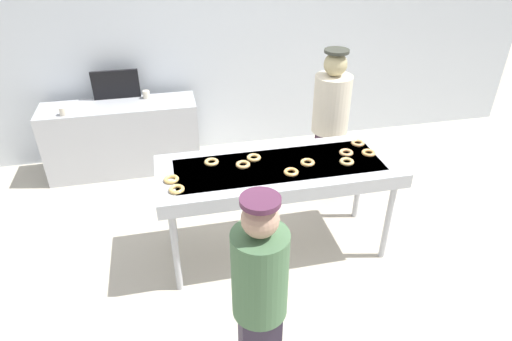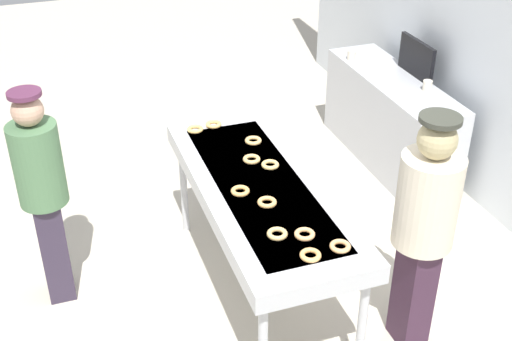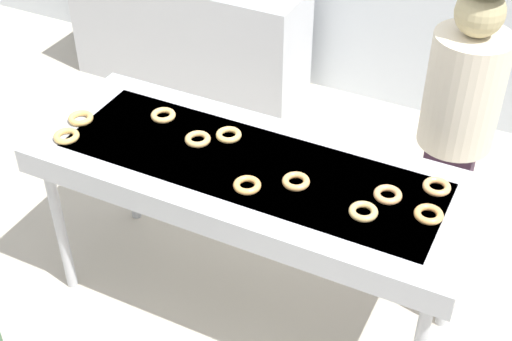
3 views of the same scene
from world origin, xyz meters
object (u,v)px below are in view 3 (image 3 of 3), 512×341
at_px(glazed_donut_4, 198,139).
at_px(glazed_donut_10, 437,187).
at_px(glazed_donut_2, 66,136).
at_px(worker_baker, 459,115).
at_px(prep_counter, 189,32).
at_px(glazed_donut_0, 296,181).
at_px(glazed_donut_5, 163,115).
at_px(glazed_donut_6, 229,135).
at_px(glazed_donut_8, 247,185).
at_px(glazed_donut_9, 388,195).
at_px(glazed_donut_7, 81,118).
at_px(fryer_conveyor, 251,177).
at_px(glazed_donut_3, 429,214).
at_px(glazed_donut_1, 363,212).

bearing_deg(glazed_donut_4, glazed_donut_10, 7.89).
height_order(glazed_donut_2, worker_baker, worker_baker).
bearing_deg(prep_counter, glazed_donut_10, -35.98).
distance_m(glazed_donut_0, glazed_donut_2, 1.13).
relative_size(glazed_donut_5, worker_baker, 0.07).
xyz_separation_m(glazed_donut_6, glazed_donut_8, (0.25, -0.30, 0.00)).
bearing_deg(glazed_donut_9, glazed_donut_7, -175.95).
height_order(glazed_donut_5, glazed_donut_6, same).
distance_m(worker_baker, prep_counter, 2.48).
xyz_separation_m(glazed_donut_4, glazed_donut_6, (0.11, 0.10, 0.00)).
bearing_deg(glazed_donut_9, fryer_conveyor, -175.32).
bearing_deg(glazed_donut_2, glazed_donut_0, 8.72).
bearing_deg(worker_baker, glazed_donut_0, 58.02).
bearing_deg(glazed_donut_0, glazed_donut_8, -146.66).
bearing_deg(glazed_donut_3, glazed_donut_8, -167.86).
distance_m(glazed_donut_2, glazed_donut_9, 1.53).
height_order(glazed_donut_1, glazed_donut_9, same).
relative_size(glazed_donut_0, glazed_donut_2, 1.00).
relative_size(fryer_conveyor, glazed_donut_9, 16.86).
distance_m(glazed_donut_2, glazed_donut_5, 0.48).
bearing_deg(fryer_conveyor, glazed_donut_6, 143.31).
distance_m(glazed_donut_9, glazed_donut_10, 0.23).
bearing_deg(glazed_donut_1, glazed_donut_7, 178.42).
distance_m(fryer_conveyor, glazed_donut_6, 0.25).
bearing_deg(glazed_donut_4, glazed_donut_0, -8.79).
bearing_deg(fryer_conveyor, glazed_donut_0, -9.35).
bearing_deg(glazed_donut_8, glazed_donut_5, 153.94).
distance_m(glazed_donut_10, prep_counter, 2.81).
relative_size(glazed_donut_3, glazed_donut_5, 1.00).
bearing_deg(glazed_donut_1, glazed_donut_6, 162.64).
relative_size(glazed_donut_5, glazed_donut_10, 1.00).
xyz_separation_m(glazed_donut_2, glazed_donut_9, (1.51, 0.26, 0.00)).
xyz_separation_m(glazed_donut_1, glazed_donut_9, (0.06, 0.15, 0.00)).
distance_m(glazed_donut_6, glazed_donut_8, 0.39).
bearing_deg(worker_baker, glazed_donut_2, 31.42).
xyz_separation_m(fryer_conveyor, prep_counter, (-1.43, 1.82, -0.43)).
distance_m(glazed_donut_6, prep_counter, 2.16).
bearing_deg(glazed_donut_8, glazed_donut_9, 20.24).
bearing_deg(glazed_donut_4, glazed_donut_5, 158.52).
bearing_deg(worker_baker, glazed_donut_6, 34.22).
height_order(glazed_donut_2, glazed_donut_5, same).
xyz_separation_m(glazed_donut_2, glazed_donut_5, (0.32, 0.36, 0.00)).
distance_m(glazed_donut_1, worker_baker, 0.90).
distance_m(fryer_conveyor, glazed_donut_9, 0.64).
distance_m(glazed_donut_8, glazed_donut_9, 0.61).
height_order(glazed_donut_0, glazed_donut_6, same).
xyz_separation_m(glazed_donut_3, glazed_donut_5, (-1.38, 0.14, 0.00)).
bearing_deg(glazed_donut_7, worker_baker, 26.65).
height_order(glazed_donut_2, glazed_donut_4, same).
distance_m(glazed_donut_1, glazed_donut_5, 1.16).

